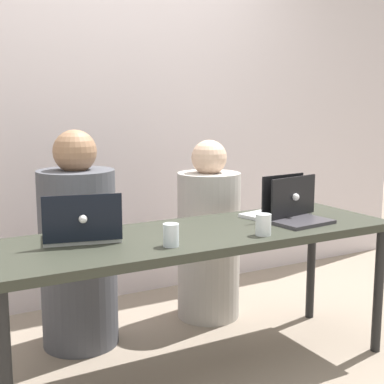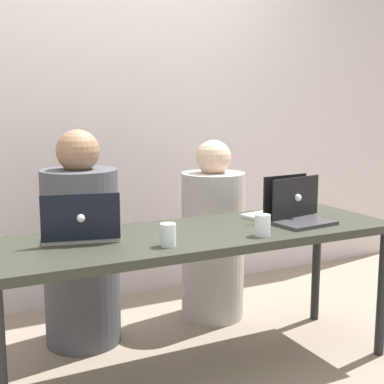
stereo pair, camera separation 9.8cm
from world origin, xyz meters
name	(u,v)px [view 2 (the right image)]	position (x,y,z in m)	size (l,w,h in m)	color
ground_plane	(198,371)	(0.00, 0.00, 0.00)	(12.00, 12.00, 0.00)	gray
back_wall	(113,104)	(0.00, 1.23, 1.30)	(5.14, 0.10, 2.60)	silver
desk	(198,244)	(0.00, 0.00, 0.64)	(1.98, 0.62, 0.71)	#2E3127
person_on_left	(81,250)	(-0.41, 0.59, 0.52)	(0.48, 0.48, 1.17)	#494B52
person_on_right	(213,240)	(0.41, 0.59, 0.48)	(0.39, 0.39, 1.09)	#B2ACA4
laptop_back_left	(81,230)	(-0.54, 0.09, 0.75)	(0.38, 0.30, 0.22)	silver
laptop_front_right	(295,213)	(0.53, -0.04, 0.76)	(0.31, 0.29, 0.23)	#3A373D
laptop_back_right	(284,209)	(0.54, 0.07, 0.76)	(0.38, 0.30, 0.22)	silver
water_glass_left	(168,236)	(-0.23, -0.17, 0.75)	(0.07, 0.07, 0.10)	silver
water_glass_right	(263,227)	(0.23, -0.20, 0.75)	(0.07, 0.07, 0.10)	white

